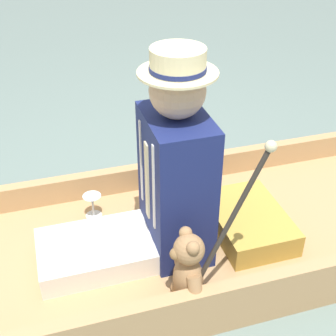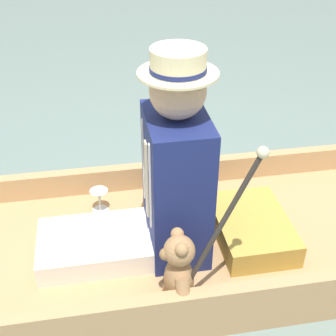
# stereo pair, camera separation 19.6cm
# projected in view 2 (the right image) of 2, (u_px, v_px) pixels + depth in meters

# --- Properties ---
(ground_plane) EXTENTS (16.00, 16.00, 0.00)m
(ground_plane) POSITION_uv_depth(u_px,v_px,m) (161.00, 257.00, 2.30)
(ground_plane) COLOR slate
(punt_boat) EXTENTS (0.99, 2.90, 0.25)m
(punt_boat) POSITION_uv_depth(u_px,v_px,m) (161.00, 246.00, 2.26)
(punt_boat) COLOR tan
(punt_boat) RESTS_ON ground_plane
(seat_cushion) EXTENTS (0.47, 0.33, 0.12)m
(seat_cushion) POSITION_uv_depth(u_px,v_px,m) (251.00, 228.00, 2.22)
(seat_cushion) COLOR #B7933D
(seat_cushion) RESTS_ON punt_boat
(seated_person) EXTENTS (0.38, 0.78, 0.95)m
(seated_person) POSITION_uv_depth(u_px,v_px,m) (160.00, 183.00, 2.00)
(seated_person) COLOR white
(seated_person) RESTS_ON punt_boat
(teddy_bear) EXTENTS (0.24, 0.14, 0.34)m
(teddy_bear) POSITION_uv_depth(u_px,v_px,m) (178.00, 271.00, 1.85)
(teddy_bear) COLOR #9E754C
(teddy_bear) RESTS_ON punt_boat
(wine_glass) EXTENTS (0.09, 0.09, 0.13)m
(wine_glass) POSITION_uv_depth(u_px,v_px,m) (99.00, 196.00, 2.38)
(wine_glass) COLOR silver
(wine_glass) RESTS_ON punt_boat
(walking_cane) EXTENTS (0.04, 0.32, 0.73)m
(walking_cane) POSITION_uv_depth(u_px,v_px,m) (225.00, 219.00, 1.70)
(walking_cane) COLOR #2D2823
(walking_cane) RESTS_ON punt_boat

